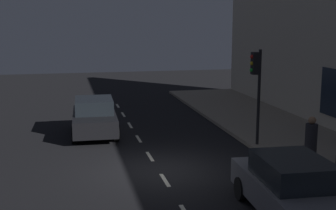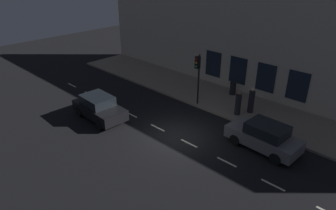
{
  "view_description": "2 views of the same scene",
  "coord_description": "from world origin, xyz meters",
  "px_view_note": "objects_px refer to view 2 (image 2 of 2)",
  "views": [
    {
      "loc": [
        -2.89,
        -14.27,
        4.9
      ],
      "look_at": [
        0.65,
        1.44,
        1.92
      ],
      "focal_mm": 48.82,
      "sensor_mm": 36.0,
      "label": 1
    },
    {
      "loc": [
        -11.47,
        -10.27,
        9.6
      ],
      "look_at": [
        0.96,
        1.6,
        1.27
      ],
      "focal_mm": 32.02,
      "sensor_mm": 36.0,
      "label": 2
    }
  ],
  "objects_px": {
    "pedestrian_0": "(251,101)",
    "pedestrian_1": "(238,104)",
    "trash_bin": "(233,88)",
    "traffic_light": "(198,69)",
    "parked_car_2": "(99,107)",
    "parked_car_0": "(264,136)"
  },
  "relations": [
    {
      "from": "traffic_light",
      "to": "trash_bin",
      "type": "relative_size",
      "value": 3.7
    },
    {
      "from": "traffic_light",
      "to": "parked_car_0",
      "type": "bearing_deg",
      "value": -105.38
    },
    {
      "from": "parked_car_0",
      "to": "pedestrian_0",
      "type": "bearing_deg",
      "value": 42.34
    },
    {
      "from": "traffic_light",
      "to": "pedestrian_0",
      "type": "xyz_separation_m",
      "value": [
        1.56,
        -3.48,
        -1.83
      ]
    },
    {
      "from": "pedestrian_0",
      "to": "trash_bin",
      "type": "relative_size",
      "value": 1.82
    },
    {
      "from": "traffic_light",
      "to": "parked_car_2",
      "type": "bearing_deg",
      "value": 149.26
    },
    {
      "from": "pedestrian_0",
      "to": "traffic_light",
      "type": "bearing_deg",
      "value": -27.62
    },
    {
      "from": "parked_car_0",
      "to": "trash_bin",
      "type": "bearing_deg",
      "value": 49.05
    },
    {
      "from": "parked_car_0",
      "to": "parked_car_2",
      "type": "relative_size",
      "value": 1.01
    },
    {
      "from": "parked_car_0",
      "to": "pedestrian_0",
      "type": "height_order",
      "value": "pedestrian_0"
    },
    {
      "from": "traffic_light",
      "to": "pedestrian_1",
      "type": "height_order",
      "value": "traffic_light"
    },
    {
      "from": "traffic_light",
      "to": "pedestrian_0",
      "type": "height_order",
      "value": "traffic_light"
    },
    {
      "from": "trash_bin",
      "to": "pedestrian_1",
      "type": "bearing_deg",
      "value": -141.94
    },
    {
      "from": "parked_car_2",
      "to": "pedestrian_1",
      "type": "distance_m",
      "value": 9.3
    },
    {
      "from": "parked_car_0",
      "to": "pedestrian_0",
      "type": "relative_size",
      "value": 2.27
    },
    {
      "from": "parked_car_0",
      "to": "pedestrian_1",
      "type": "bearing_deg",
      "value": 55.97
    },
    {
      "from": "traffic_light",
      "to": "parked_car_2",
      "type": "xyz_separation_m",
      "value": [
        -5.94,
        3.53,
        -2.02
      ]
    },
    {
      "from": "pedestrian_1",
      "to": "parked_car_0",
      "type": "bearing_deg",
      "value": -44.13
    },
    {
      "from": "pedestrian_0",
      "to": "pedestrian_1",
      "type": "height_order",
      "value": "pedestrian_0"
    },
    {
      "from": "pedestrian_0",
      "to": "pedestrian_1",
      "type": "distance_m",
      "value": 1.0
    },
    {
      "from": "parked_car_0",
      "to": "pedestrian_1",
      "type": "relative_size",
      "value": 2.44
    },
    {
      "from": "trash_bin",
      "to": "pedestrian_0",
      "type": "bearing_deg",
      "value": -124.89
    }
  ]
}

